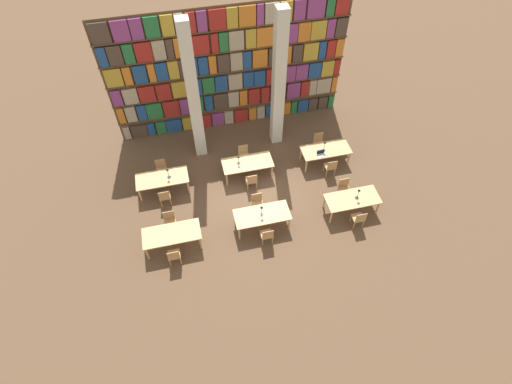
# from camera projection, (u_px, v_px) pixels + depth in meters

# --- Properties ---
(ground_plane) EXTENTS (40.00, 40.00, 0.00)m
(ground_plane) POSITION_uv_depth(u_px,v_px,m) (255.00, 200.00, 15.66)
(ground_plane) COLOR brown
(bookshelf_bank) EXTENTS (9.90, 0.35, 5.50)m
(bookshelf_bank) POSITION_uv_depth(u_px,v_px,m) (229.00, 71.00, 16.40)
(bookshelf_bank) COLOR brown
(bookshelf_bank) RESTS_ON ground_plane
(pillar_left) EXTENTS (0.45, 0.45, 6.00)m
(pillar_left) POSITION_uv_depth(u_px,v_px,m) (193.00, 95.00, 14.99)
(pillar_left) COLOR beige
(pillar_left) RESTS_ON ground_plane
(pillar_center) EXTENTS (0.45, 0.45, 6.00)m
(pillar_center) POSITION_uv_depth(u_px,v_px,m) (279.00, 83.00, 15.47)
(pillar_center) COLOR beige
(pillar_center) RESTS_ON ground_plane
(reading_table_0) EXTENTS (2.02, 0.90, 0.73)m
(reading_table_0) POSITION_uv_depth(u_px,v_px,m) (172.00, 235.00, 13.87)
(reading_table_0) COLOR tan
(reading_table_0) RESTS_ON ground_plane
(chair_0) EXTENTS (0.42, 0.40, 0.87)m
(chair_0) POSITION_uv_depth(u_px,v_px,m) (174.00, 256.00, 13.56)
(chair_0) COLOR tan
(chair_0) RESTS_ON ground_plane
(chair_1) EXTENTS (0.42, 0.40, 0.87)m
(chair_1) POSITION_uv_depth(u_px,v_px,m) (170.00, 221.00, 14.46)
(chair_1) COLOR tan
(chair_1) RESTS_ON ground_plane
(reading_table_1) EXTENTS (2.02, 0.90, 0.73)m
(reading_table_1) POSITION_uv_depth(u_px,v_px,m) (262.00, 216.00, 14.39)
(reading_table_1) COLOR tan
(reading_table_1) RESTS_ON ground_plane
(chair_2) EXTENTS (0.42, 0.40, 0.87)m
(chair_2) POSITION_uv_depth(u_px,v_px,m) (267.00, 235.00, 14.08)
(chair_2) COLOR tan
(chair_2) RESTS_ON ground_plane
(chair_3) EXTENTS (0.42, 0.40, 0.87)m
(chair_3) POSITION_uv_depth(u_px,v_px,m) (257.00, 203.00, 14.98)
(chair_3) COLOR tan
(chair_3) RESTS_ON ground_plane
(desk_lamp_0) EXTENTS (0.14, 0.14, 0.49)m
(desk_lamp_0) POSITION_uv_depth(u_px,v_px,m) (262.00, 209.00, 14.06)
(desk_lamp_0) COLOR #232328
(desk_lamp_0) RESTS_ON reading_table_1
(reading_table_2) EXTENTS (2.02, 0.90, 0.73)m
(reading_table_2) POSITION_uv_depth(u_px,v_px,m) (352.00, 200.00, 14.84)
(reading_table_2) COLOR tan
(reading_table_2) RESTS_ON ground_plane
(chair_4) EXTENTS (0.42, 0.40, 0.87)m
(chair_4) POSITION_uv_depth(u_px,v_px,m) (359.00, 218.00, 14.53)
(chair_4) COLOR tan
(chair_4) RESTS_ON ground_plane
(chair_5) EXTENTS (0.42, 0.40, 0.87)m
(chair_5) POSITION_uv_depth(u_px,v_px,m) (344.00, 188.00, 15.43)
(chair_5) COLOR tan
(chair_5) RESTS_ON ground_plane
(desk_lamp_1) EXTENTS (0.14, 0.14, 0.49)m
(desk_lamp_1) POSITION_uv_depth(u_px,v_px,m) (359.00, 192.00, 14.54)
(desk_lamp_1) COLOR #232328
(desk_lamp_1) RESTS_ON reading_table_2
(reading_table_3) EXTENTS (2.02, 0.90, 0.73)m
(reading_table_3) POSITION_uv_depth(u_px,v_px,m) (162.00, 179.00, 15.47)
(reading_table_3) COLOR tan
(reading_table_3) RESTS_ON ground_plane
(chair_6) EXTENTS (0.42, 0.40, 0.87)m
(chair_6) POSITION_uv_depth(u_px,v_px,m) (165.00, 196.00, 15.17)
(chair_6) COLOR tan
(chair_6) RESTS_ON ground_plane
(chair_7) EXTENTS (0.42, 0.40, 0.87)m
(chair_7) POSITION_uv_depth(u_px,v_px,m) (161.00, 169.00, 16.07)
(chair_7) COLOR tan
(chair_7) RESTS_ON ground_plane
(desk_lamp_2) EXTENTS (0.14, 0.14, 0.48)m
(desk_lamp_2) POSITION_uv_depth(u_px,v_px,m) (168.00, 172.00, 15.18)
(desk_lamp_2) COLOR #232328
(desk_lamp_2) RESTS_ON reading_table_3
(reading_table_4) EXTENTS (2.02, 0.90, 0.73)m
(reading_table_4) POSITION_uv_depth(u_px,v_px,m) (247.00, 164.00, 15.98)
(reading_table_4) COLOR tan
(reading_table_4) RESTS_ON ground_plane
(chair_8) EXTENTS (0.42, 0.40, 0.87)m
(chair_8) POSITION_uv_depth(u_px,v_px,m) (252.00, 180.00, 15.67)
(chair_8) COLOR tan
(chair_8) RESTS_ON ground_plane
(chair_9) EXTENTS (0.42, 0.40, 0.87)m
(chair_9) POSITION_uv_depth(u_px,v_px,m) (244.00, 154.00, 16.57)
(chair_9) COLOR tan
(chair_9) RESTS_ON ground_plane
(desk_lamp_3) EXTENTS (0.14, 0.14, 0.41)m
(desk_lamp_3) POSITION_uv_depth(u_px,v_px,m) (238.00, 159.00, 15.68)
(desk_lamp_3) COLOR #232328
(desk_lamp_3) RESTS_ON reading_table_4
(reading_table_5) EXTENTS (2.02, 0.90, 0.73)m
(reading_table_5) POSITION_uv_depth(u_px,v_px,m) (326.00, 151.00, 16.44)
(reading_table_5) COLOR tan
(reading_table_5) RESTS_ON ground_plane
(chair_10) EXTENTS (0.42, 0.40, 0.87)m
(chair_10) POSITION_uv_depth(u_px,v_px,m) (331.00, 167.00, 16.13)
(chair_10) COLOR tan
(chair_10) RESTS_ON ground_plane
(chair_11) EXTENTS (0.42, 0.40, 0.87)m
(chair_11) POSITION_uv_depth(u_px,v_px,m) (319.00, 142.00, 17.03)
(chair_11) COLOR tan
(chair_11) RESTS_ON ground_plane
(desk_lamp_4) EXTENTS (0.14, 0.14, 0.50)m
(desk_lamp_4) POSITION_uv_depth(u_px,v_px,m) (325.00, 145.00, 16.07)
(desk_lamp_4) COLOR #232328
(desk_lamp_4) RESTS_ON reading_table_5
(laptop) EXTENTS (0.32, 0.22, 0.21)m
(laptop) POSITION_uv_depth(u_px,v_px,m) (321.00, 154.00, 16.15)
(laptop) COLOR silver
(laptop) RESTS_ON reading_table_5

